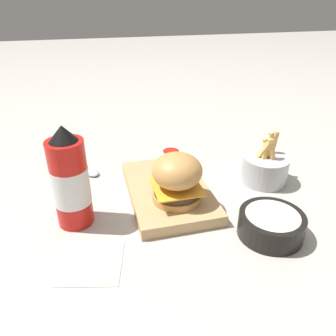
{
  "coord_description": "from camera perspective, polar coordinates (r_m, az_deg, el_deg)",
  "views": [
    {
      "loc": [
        -0.7,
        0.18,
        0.45
      ],
      "look_at": [
        -0.05,
        0.01,
        0.08
      ],
      "focal_mm": 35.0,
      "sensor_mm": 36.0,
      "label": 1
    }
  ],
  "objects": [
    {
      "name": "parchment_square",
      "position": [
        0.65,
        -13.32,
        -15.66
      ],
      "size": [
        0.14,
        0.14,
        0.0
      ],
      "color": "beige",
      "rests_on": "ground_plane"
    },
    {
      "name": "ketchup_puddle",
      "position": [
        1.02,
        0.54,
        3.0
      ],
      "size": [
        0.05,
        0.05,
        0.0
      ],
      "color": "#B21E14",
      "rests_on": "ground_plane"
    },
    {
      "name": "spoon",
      "position": [
        0.93,
        -13.54,
        -0.39
      ],
      "size": [
        0.14,
        0.08,
        0.01
      ],
      "rotation": [
        0.0,
        0.0,
        3.59
      ],
      "color": "silver",
      "rests_on": "ground_plane"
    },
    {
      "name": "fries_basket",
      "position": [
        0.88,
        16.49,
        -0.08
      ],
      "size": [
        0.12,
        0.12,
        0.14
      ],
      "color": "#B7B7BC",
      "rests_on": "ground_plane"
    },
    {
      "name": "side_bowl",
      "position": [
        0.71,
        17.51,
        -9.32
      ],
      "size": [
        0.13,
        0.13,
        0.05
      ],
      "color": "black",
      "rests_on": "ground_plane"
    },
    {
      "name": "ketchup_bottle",
      "position": [
        0.7,
        -16.65,
        -2.24
      ],
      "size": [
        0.08,
        0.08,
        0.22
      ],
      "color": "red",
      "rests_on": "ground_plane"
    },
    {
      "name": "ground_plane",
      "position": [
        0.85,
        0.09,
        -3.05
      ],
      "size": [
        6.0,
        6.0,
        0.0
      ],
      "primitive_type": "plane",
      "color": "#B7B2A8"
    },
    {
      "name": "serving_board",
      "position": [
        0.8,
        0.0,
        -4.02
      ],
      "size": [
        0.3,
        0.19,
        0.03
      ],
      "color": "tan",
      "rests_on": "ground_plane"
    },
    {
      "name": "burger",
      "position": [
        0.72,
        1.58,
        -1.67
      ],
      "size": [
        0.11,
        0.11,
        0.11
      ],
      "color": "tan",
      "rests_on": "serving_board"
    }
  ]
}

